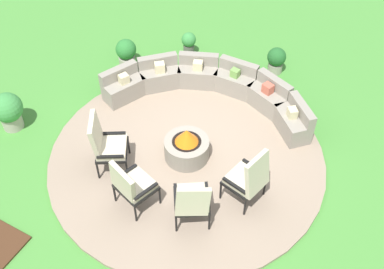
{
  "coord_description": "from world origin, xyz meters",
  "views": [
    {
      "loc": [
        2.92,
        -5.12,
        6.65
      ],
      "look_at": [
        0.0,
        0.2,
        0.45
      ],
      "focal_mm": 44.6,
      "sensor_mm": 36.0,
      "label": 1
    }
  ],
  "objects_px": {
    "curved_stone_bench": "(212,88)",
    "lounge_chair_front_left": "(106,143)",
    "fire_pit": "(187,147)",
    "lounge_chair_back_right": "(249,178)",
    "lounge_chair_back_left": "(192,200)",
    "potted_plant_3": "(8,110)",
    "potted_plant_1": "(126,52)",
    "potted_plant_2": "(189,42)",
    "lounge_chair_front_right": "(131,184)",
    "potted_plant_0": "(276,59)"
  },
  "relations": [
    {
      "from": "lounge_chair_front_right",
      "to": "lounge_chair_front_left",
      "type": "bearing_deg",
      "value": 167.15
    },
    {
      "from": "lounge_chair_back_right",
      "to": "lounge_chair_front_left",
      "type": "bearing_deg",
      "value": 114.24
    },
    {
      "from": "fire_pit",
      "to": "lounge_chair_back_left",
      "type": "xyz_separation_m",
      "value": [
        0.76,
        -1.19,
        0.28
      ]
    },
    {
      "from": "potted_plant_3",
      "to": "potted_plant_2",
      "type": "bearing_deg",
      "value": 63.74
    },
    {
      "from": "lounge_chair_front_left",
      "to": "potted_plant_0",
      "type": "height_order",
      "value": "lounge_chair_front_left"
    },
    {
      "from": "lounge_chair_back_right",
      "to": "potted_plant_3",
      "type": "bearing_deg",
      "value": 109.33
    },
    {
      "from": "lounge_chair_back_right",
      "to": "potted_plant_1",
      "type": "distance_m",
      "value": 4.55
    },
    {
      "from": "potted_plant_1",
      "to": "fire_pit",
      "type": "bearing_deg",
      "value": -35.62
    },
    {
      "from": "lounge_chair_front_right",
      "to": "fire_pit",
      "type": "bearing_deg",
      "value": 97.72
    },
    {
      "from": "fire_pit",
      "to": "lounge_chair_front_left",
      "type": "height_order",
      "value": "lounge_chair_front_left"
    },
    {
      "from": "potted_plant_2",
      "to": "potted_plant_3",
      "type": "height_order",
      "value": "potted_plant_3"
    },
    {
      "from": "potted_plant_0",
      "to": "curved_stone_bench",
      "type": "bearing_deg",
      "value": -117.19
    },
    {
      "from": "curved_stone_bench",
      "to": "lounge_chair_front_left",
      "type": "distance_m",
      "value": 2.67
    },
    {
      "from": "lounge_chair_front_left",
      "to": "potted_plant_1",
      "type": "distance_m",
      "value": 3.11
    },
    {
      "from": "potted_plant_3",
      "to": "lounge_chair_back_left",
      "type": "bearing_deg",
      "value": -3.7
    },
    {
      "from": "lounge_chair_back_left",
      "to": "lounge_chair_back_right",
      "type": "relative_size",
      "value": 0.92
    },
    {
      "from": "potted_plant_1",
      "to": "curved_stone_bench",
      "type": "bearing_deg",
      "value": -4.96
    },
    {
      "from": "fire_pit",
      "to": "potted_plant_3",
      "type": "distance_m",
      "value": 3.54
    },
    {
      "from": "fire_pit",
      "to": "lounge_chair_front_right",
      "type": "distance_m",
      "value": 1.44
    },
    {
      "from": "potted_plant_3",
      "to": "lounge_chair_front_right",
      "type": "bearing_deg",
      "value": -8.43
    },
    {
      "from": "lounge_chair_back_left",
      "to": "potted_plant_3",
      "type": "bearing_deg",
      "value": 143.63
    },
    {
      "from": "potted_plant_2",
      "to": "potted_plant_3",
      "type": "distance_m",
      "value": 4.22
    },
    {
      "from": "fire_pit",
      "to": "potted_plant_3",
      "type": "xyz_separation_m",
      "value": [
        -3.42,
        -0.92,
        0.12
      ]
    },
    {
      "from": "potted_plant_2",
      "to": "potted_plant_0",
      "type": "bearing_deg",
      "value": 9.85
    },
    {
      "from": "lounge_chair_front_left",
      "to": "lounge_chair_front_right",
      "type": "relative_size",
      "value": 1.1
    },
    {
      "from": "lounge_chair_front_left",
      "to": "potted_plant_1",
      "type": "relative_size",
      "value": 1.82
    },
    {
      "from": "curved_stone_bench",
      "to": "potted_plant_0",
      "type": "relative_size",
      "value": 6.96
    },
    {
      "from": "curved_stone_bench",
      "to": "lounge_chair_front_left",
      "type": "relative_size",
      "value": 3.66
    },
    {
      "from": "fire_pit",
      "to": "curved_stone_bench",
      "type": "relative_size",
      "value": 0.19
    },
    {
      "from": "curved_stone_bench",
      "to": "lounge_chair_back_left",
      "type": "relative_size",
      "value": 4.11
    },
    {
      "from": "potted_plant_0",
      "to": "fire_pit",
      "type": "bearing_deg",
      "value": -98.05
    },
    {
      "from": "fire_pit",
      "to": "lounge_chair_back_left",
      "type": "height_order",
      "value": "lounge_chair_back_left"
    },
    {
      "from": "lounge_chair_front_right",
      "to": "lounge_chair_back_left",
      "type": "distance_m",
      "value": 1.03
    },
    {
      "from": "fire_pit",
      "to": "lounge_chair_front_right",
      "type": "xyz_separation_m",
      "value": [
        -0.24,
        -1.39,
        0.29
      ]
    },
    {
      "from": "lounge_chair_back_left",
      "to": "potted_plant_1",
      "type": "xyz_separation_m",
      "value": [
        -3.36,
        3.05,
        -0.26
      ]
    },
    {
      "from": "curved_stone_bench",
      "to": "potted_plant_3",
      "type": "bearing_deg",
      "value": -140.0
    },
    {
      "from": "lounge_chair_front_right",
      "to": "potted_plant_1",
      "type": "distance_m",
      "value": 4.02
    },
    {
      "from": "potted_plant_3",
      "to": "potted_plant_0",
      "type": "bearing_deg",
      "value": 46.86
    },
    {
      "from": "lounge_chair_front_right",
      "to": "lounge_chair_back_left",
      "type": "relative_size",
      "value": 1.02
    },
    {
      "from": "potted_plant_2",
      "to": "curved_stone_bench",
      "type": "bearing_deg",
      "value": -44.95
    },
    {
      "from": "lounge_chair_front_left",
      "to": "potted_plant_2",
      "type": "bearing_deg",
      "value": 155.5
    },
    {
      "from": "lounge_chair_back_left",
      "to": "potted_plant_0",
      "type": "height_order",
      "value": "lounge_chair_back_left"
    },
    {
      "from": "lounge_chair_back_right",
      "to": "potted_plant_1",
      "type": "relative_size",
      "value": 1.76
    },
    {
      "from": "curved_stone_bench",
      "to": "lounge_chair_back_left",
      "type": "xyz_separation_m",
      "value": [
        1.11,
        -2.85,
        0.26
      ]
    },
    {
      "from": "lounge_chair_front_right",
      "to": "potted_plant_2",
      "type": "relative_size",
      "value": 1.86
    },
    {
      "from": "lounge_chair_back_left",
      "to": "lounge_chair_back_right",
      "type": "distance_m",
      "value": 1.02
    },
    {
      "from": "lounge_chair_back_left",
      "to": "potted_plant_3",
      "type": "relative_size",
      "value": 1.29
    },
    {
      "from": "fire_pit",
      "to": "potted_plant_0",
      "type": "xyz_separation_m",
      "value": [
        0.45,
        3.22,
        0.01
      ]
    },
    {
      "from": "lounge_chair_front_left",
      "to": "lounge_chair_back_left",
      "type": "distance_m",
      "value": 1.91
    },
    {
      "from": "potted_plant_1",
      "to": "potted_plant_3",
      "type": "bearing_deg",
      "value": -106.63
    }
  ]
}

